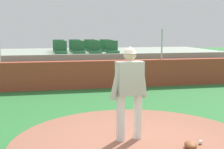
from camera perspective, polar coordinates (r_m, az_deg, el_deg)
name	(u,v)px	position (r m, az deg, el deg)	size (l,w,h in m)	color
pitchers_mound	(136,147)	(5.61, 4.57, -13.28)	(4.49, 4.49, 0.19)	#915844
pitcher	(130,86)	(5.44, 3.29, -2.17)	(0.72, 0.31, 1.69)	white
baseball	(200,142)	(5.66, 16.12, -12.00)	(0.07, 0.07, 0.07)	white
fielding_glove	(191,145)	(5.43, 14.43, -12.62)	(0.30, 0.20, 0.11)	brown
brick_barrier	(90,74)	(11.45, -4.05, 0.02)	(12.27, 0.40, 1.02)	#A0412B
fence_post_right	(162,44)	(12.03, 9.26, 5.57)	(0.06, 0.06, 1.17)	silver
bleacher_platform	(83,64)	(14.10, -5.48, 1.96)	(12.17, 4.33, 1.22)	gray
stadium_chair_0	(61,50)	(12.36, -9.49, 4.58)	(0.48, 0.44, 0.50)	#28653A
stadium_chair_1	(79,49)	(12.40, -6.22, 4.65)	(0.48, 0.44, 0.50)	#28653A
stadium_chair_2	(95,49)	(12.45, -3.18, 4.70)	(0.48, 0.44, 0.50)	#28653A
stadium_chair_3	(112,49)	(12.56, 0.09, 4.75)	(0.48, 0.44, 0.50)	#28653A
stadium_chair_4	(59,48)	(13.23, -9.81, 4.81)	(0.48, 0.44, 0.50)	#28653A
stadium_chair_5	(76,48)	(13.24, -6.76, 4.87)	(0.48, 0.44, 0.50)	#28653A
stadium_chair_6	(93,48)	(13.34, -3.58, 4.94)	(0.48, 0.44, 0.50)	#28653A
stadium_chair_7	(108,48)	(13.44, -0.81, 4.98)	(0.48, 0.44, 0.50)	#28653A
stadium_chair_8	(58,47)	(14.13, -9.96, 5.01)	(0.48, 0.44, 0.50)	#28653A
stadium_chair_9	(74,47)	(14.19, -7.00, 5.09)	(0.48, 0.44, 0.50)	#28653A
stadium_chair_10	(90,47)	(14.24, -4.16, 5.14)	(0.48, 0.44, 0.50)	#28653A
stadium_chair_11	(105,47)	(14.32, -1.29, 5.18)	(0.48, 0.44, 0.50)	#28653A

